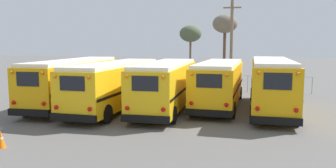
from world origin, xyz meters
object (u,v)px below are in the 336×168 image
at_px(school_bus_3, 219,82).
at_px(utility_pole, 231,40).
at_px(school_bus_4, 271,83).
at_px(traffic_cone, 1,139).
at_px(school_bus_0, 74,80).
at_px(bare_tree_0, 225,25).
at_px(school_bus_1, 116,83).
at_px(bare_tree_1, 191,34).
at_px(school_bus_2, 166,84).

height_order(school_bus_3, utility_pole, utility_pole).
height_order(school_bus_4, traffic_cone, school_bus_4).
bearing_deg(traffic_cone, school_bus_3, 53.25).
xyz_separation_m(school_bus_0, bare_tree_0, (9.16, 18.11, 4.57)).
relative_size(school_bus_1, school_bus_4, 1.07).
bearing_deg(bare_tree_1, bare_tree_0, -56.16).
height_order(school_bus_1, school_bus_4, school_bus_4).
distance_m(school_bus_1, traffic_cone, 8.82).
xyz_separation_m(school_bus_0, bare_tree_1, (4.10, 25.65, 3.78)).
distance_m(school_bus_3, bare_tree_0, 17.21).
height_order(school_bus_2, school_bus_4, school_bus_4).
distance_m(school_bus_4, utility_pole, 14.11).
bearing_deg(school_bus_4, school_bus_3, 165.31).
distance_m(school_bus_2, traffic_cone, 10.25).
bearing_deg(school_bus_1, traffic_cone, -100.31).
relative_size(school_bus_4, utility_pole, 1.13).
relative_size(school_bus_0, school_bus_1, 1.00).
bearing_deg(school_bus_0, school_bus_4, 3.14).
bearing_deg(bare_tree_0, school_bus_0, -116.82).
xyz_separation_m(school_bus_4, utility_pole, (-2.80, 13.54, 2.82)).
relative_size(school_bus_4, bare_tree_0, 1.34).
height_order(school_bus_0, school_bus_3, school_bus_0).
bearing_deg(school_bus_0, school_bus_1, -9.61).
distance_m(school_bus_0, traffic_cone, 9.37).
height_order(bare_tree_1, traffic_cone, bare_tree_1).
bearing_deg(utility_pole, school_bus_4, -78.31).
height_order(utility_pole, bare_tree_0, utility_pole).
height_order(bare_tree_0, bare_tree_1, bare_tree_0).
relative_size(school_bus_0, traffic_cone, 14.75).
xyz_separation_m(utility_pole, traffic_cone, (-8.38, -23.38, -4.19)).
relative_size(utility_pole, bare_tree_0, 1.18).
distance_m(school_bus_3, bare_tree_1, 25.02).
distance_m(utility_pole, bare_tree_0, 4.32).
bearing_deg(bare_tree_1, school_bus_3, -77.12).
relative_size(school_bus_2, bare_tree_1, 1.51).
bearing_deg(school_bus_0, traffic_cone, -79.81).
bearing_deg(school_bus_0, utility_pole, 54.87).
bearing_deg(traffic_cone, school_bus_4, 41.34).
xyz_separation_m(school_bus_4, bare_tree_1, (-8.72, 24.94, 3.74)).
distance_m(school_bus_3, utility_pole, 13.04).
bearing_deg(school_bus_2, utility_pole, 75.92).
xyz_separation_m(school_bus_2, traffic_cone, (-4.77, -8.99, -1.27)).
relative_size(school_bus_4, traffic_cone, 13.86).
bearing_deg(school_bus_3, school_bus_2, -152.19).
bearing_deg(utility_pole, school_bus_2, -104.08).
distance_m(school_bus_0, school_bus_1, 3.25).
bearing_deg(school_bus_3, traffic_cone, -126.75).
bearing_deg(school_bus_2, school_bus_3, 27.81).
xyz_separation_m(school_bus_1, school_bus_4, (9.62, 1.25, 0.10)).
height_order(school_bus_3, bare_tree_0, bare_tree_0).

